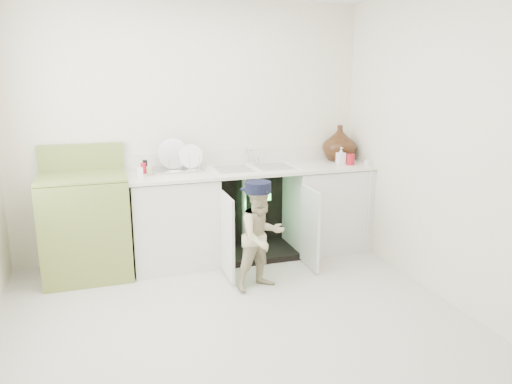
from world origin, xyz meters
The scene contains 5 objects.
ground centered at (0.00, 0.00, 0.00)m, with size 3.50×3.50×0.00m, color #BAB3A3.
room_shell centered at (0.00, 0.00, 1.25)m, with size 6.00×5.50×1.26m.
counter_run centered at (0.59, 1.21, 0.48)m, with size 2.44×1.02×1.27m.
avocado_stove centered at (-1.05, 1.18, 0.49)m, with size 0.76×0.65×1.18m.
repair_worker centered at (0.38, 0.42, 0.48)m, with size 0.53×0.67×0.95m.
Camera 1 is at (-0.89, -3.39, 1.87)m, focal length 35.00 mm.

